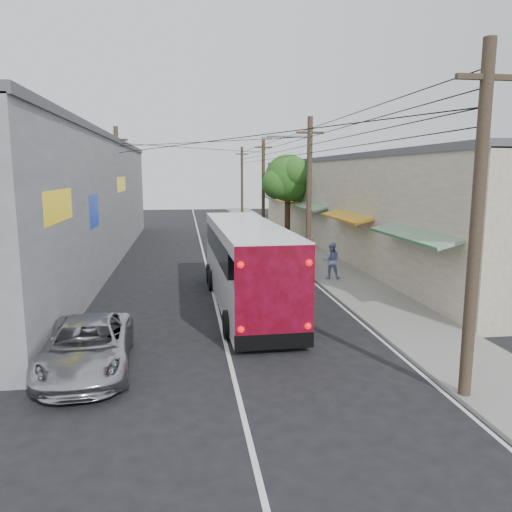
{
  "coord_description": "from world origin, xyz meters",
  "views": [
    {
      "loc": [
        -1.16,
        -12.13,
        5.23
      ],
      "look_at": [
        1.59,
        7.02,
        1.98
      ],
      "focal_mm": 35.0,
      "sensor_mm": 36.0,
      "label": 1
    }
  ],
  "objects": [
    {
      "name": "parked_car_mid",
      "position": [
        4.6,
        22.78,
        0.7
      ],
      "size": [
        1.9,
        4.19,
        1.4
      ],
      "primitive_type": "imported",
      "rotation": [
        0.0,
        0.0,
        0.06
      ],
      "color": "#2A2B30",
      "rests_on": "ground"
    },
    {
      "name": "building_right",
      "position": [
        10.99,
        22.0,
        3.15
      ],
      "size": [
        7.09,
        40.0,
        6.25
      ],
      "color": "beige",
      "rests_on": "ground"
    },
    {
      "name": "street_tree",
      "position": [
        6.87,
        26.02,
        4.67
      ],
      "size": [
        4.4,
        4.0,
        6.6
      ],
      "color": "#3F2B19",
      "rests_on": "ground"
    },
    {
      "name": "jeepney",
      "position": [
        -3.8,
        1.0,
        0.68
      ],
      "size": [
        2.53,
        4.99,
        1.35
      ],
      "primitive_type": "imported",
      "rotation": [
        0.0,
        0.0,
        0.06
      ],
      "color": "#B3B4BA",
      "rests_on": "ground"
    },
    {
      "name": "building_left",
      "position": [
        -8.5,
        18.0,
        3.65
      ],
      "size": [
        7.2,
        36.0,
        7.25
      ],
      "color": "gray",
      "rests_on": "ground"
    },
    {
      "name": "parked_suv",
      "position": [
        3.8,
        13.0,
        0.91
      ],
      "size": [
        3.25,
        6.54,
        1.83
      ],
      "primitive_type": "imported",
      "rotation": [
        0.0,
        0.0,
        -0.11
      ],
      "color": "#9D9DA5",
      "rests_on": "ground"
    },
    {
      "name": "coach_bus",
      "position": [
        1.2,
        7.09,
        1.69
      ],
      "size": [
        2.79,
        11.35,
        3.26
      ],
      "rotation": [
        0.0,
        0.0,
        0.02
      ],
      "color": "white",
      "rests_on": "ground"
    },
    {
      "name": "utility_poles",
      "position": [
        3.13,
        20.33,
        4.13
      ],
      "size": [
        11.8,
        45.28,
        8.0
      ],
      "color": "#473828",
      "rests_on": "ground"
    },
    {
      "name": "ground",
      "position": [
        0.0,
        0.0,
        0.0
      ],
      "size": [
        120.0,
        120.0,
        0.0
      ],
      "primitive_type": "plane",
      "color": "black",
      "rests_on": "ground"
    },
    {
      "name": "parked_car_far",
      "position": [
        3.8,
        32.06,
        0.65
      ],
      "size": [
        1.76,
        4.05,
        1.3
      ],
      "primitive_type": "imported",
      "rotation": [
        0.0,
        0.0,
        0.1
      ],
      "color": "black",
      "rests_on": "ground"
    },
    {
      "name": "pedestrian_near",
      "position": [
        5.79,
        14.91,
        0.89
      ],
      "size": [
        0.58,
        0.41,
        1.53
      ],
      "primitive_type": "imported",
      "rotation": [
        0.0,
        0.0,
        3.22
      ],
      "color": "pink",
      "rests_on": "sidewalk"
    },
    {
      "name": "sidewalk",
      "position": [
        6.5,
        20.0,
        0.06
      ],
      "size": [
        3.0,
        80.0,
        0.12
      ],
      "primitive_type": "cube",
      "color": "slate",
      "rests_on": "ground"
    },
    {
      "name": "pedestrian_far",
      "position": [
        5.84,
        10.9,
        1.01
      ],
      "size": [
        1.03,
        0.91,
        1.78
      ],
      "primitive_type": "imported",
      "rotation": [
        0.0,
        0.0,
        2.83
      ],
      "color": "#7C8AB5",
      "rests_on": "sidewalk"
    }
  ]
}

